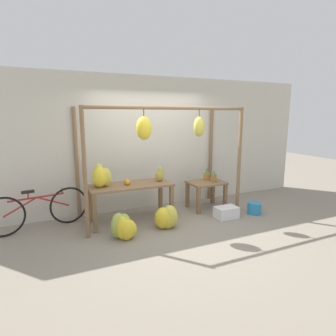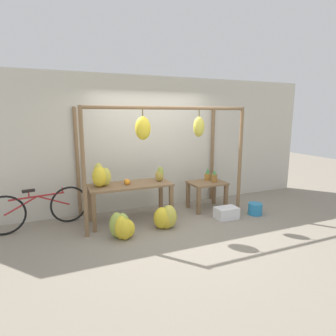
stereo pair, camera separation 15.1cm
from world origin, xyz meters
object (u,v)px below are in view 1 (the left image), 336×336
banana_pile_on_table (101,177)px  blue_bucket (254,208)px  fruit_crate_white (226,212)px  papaya_pile (160,175)px  parked_bicycle (38,210)px  banana_pile_ground_left (124,227)px  orange_pile (128,182)px  pineapple_cluster (210,176)px  banana_pile_ground_right (166,218)px

banana_pile_on_table → blue_bucket: 3.14m
fruit_crate_white → papaya_pile: size_ratio=1.49×
parked_bicycle → banana_pile_ground_left: bearing=-37.7°
banana_pile_on_table → orange_pile: 0.50m
orange_pile → blue_bucket: size_ratio=0.69×
pineapple_cluster → papaya_pile: papaya_pile is taller
banana_pile_on_table → orange_pile: (0.48, -0.03, -0.14)m
pineapple_cluster → blue_bucket: pineapple_cluster is taller
banana_pile_ground_left → papaya_pile: size_ratio=1.55×
blue_bucket → papaya_pile: size_ratio=0.96×
orange_pile → banana_pile_ground_right: (0.52, -0.60, -0.58)m
banana_pile_ground_right → orange_pile: bearing=130.7°
blue_bucket → parked_bicycle: parked_bicycle is taller
parked_bicycle → papaya_pile: papaya_pile is taller
fruit_crate_white → banana_pile_ground_right: bearing=178.4°
banana_pile_ground_right → blue_bucket: banana_pile_ground_right is taller
orange_pile → banana_pile_ground_left: (-0.29, -0.72, -0.57)m
pineapple_cluster → fruit_crate_white: bearing=-93.9°
fruit_crate_white → parked_bicycle: size_ratio=0.25×
banana_pile_ground_left → banana_pile_ground_right: bearing=8.3°
banana_pile_on_table → blue_bucket: bearing=-13.4°
banana_pile_on_table → banana_pile_ground_right: (1.00, -0.63, -0.72)m
orange_pile → pineapple_cluster: (1.85, 0.06, -0.06)m
banana_pile_ground_left → papaya_pile: papaya_pile is taller
pineapple_cluster → papaya_pile: 1.21m
blue_bucket → banana_pile_ground_left: bearing=-179.1°
orange_pile → papaya_pile: bearing=-1.6°
blue_bucket → banana_pile_ground_right: bearing=177.9°
fruit_crate_white → blue_bucket: 0.67m
banana_pile_on_table → banana_pile_ground_right: 1.39m
banana_pile_on_table → orange_pile: bearing=-3.6°
banana_pile_ground_right → blue_bucket: 1.96m
banana_pile_on_table → orange_pile: size_ratio=2.20×
orange_pile → blue_bucket: bearing=-15.3°
banana_pile_ground_right → fruit_crate_white: size_ratio=1.09×
pineapple_cluster → parked_bicycle: 3.43m
fruit_crate_white → papaya_pile: 1.50m
banana_pile_on_table → orange_pile: banana_pile_on_table is taller
banana_pile_ground_left → fruit_crate_white: 2.10m
banana_pile_ground_right → blue_bucket: (1.95, -0.07, -0.07)m
banana_pile_ground_right → papaya_pile: bearing=77.5°
banana_pile_ground_left → fruit_crate_white: size_ratio=1.04×
banana_pile_on_table → fruit_crate_white: size_ratio=0.97×
banana_pile_on_table → pineapple_cluster: size_ratio=1.26×
orange_pile → blue_bucket: 2.65m
banana_pile_ground_left → fruit_crate_white: bearing=2.2°
pineapple_cluster → blue_bucket: (0.62, -0.74, -0.59)m
pineapple_cluster → banana_pile_ground_left: size_ratio=0.74×
banana_pile_ground_right → parked_bicycle: 2.26m
orange_pile → banana_pile_ground_left: orange_pile is taller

